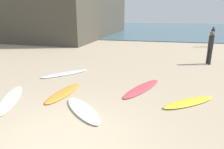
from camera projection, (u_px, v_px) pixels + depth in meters
ground_plane at (58, 146)px, 4.49m from camera, size 120.00×120.00×0.00m
ocean_water at (149, 28)px, 39.46m from camera, size 120.00×40.00×0.08m
surfboard_0 at (142, 88)px, 7.81m from camera, size 1.52×2.51×0.08m
surfboard_1 at (83, 110)px, 6.06m from camera, size 1.83×1.87×0.09m
surfboard_2 at (65, 74)px, 9.71m from camera, size 1.97×2.15×0.06m
surfboard_3 at (10, 99)px, 6.86m from camera, size 1.57×2.50×0.07m
surfboard_4 at (64, 93)px, 7.38m from camera, size 0.82×2.15×0.07m
surfboard_5 at (189, 102)px, 6.59m from camera, size 1.95×1.70×0.09m
beachgoer_near at (212, 36)px, 17.18m from camera, size 0.40×0.40×1.72m
beachgoer_mid at (211, 46)px, 11.30m from camera, size 0.37×0.37×1.85m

